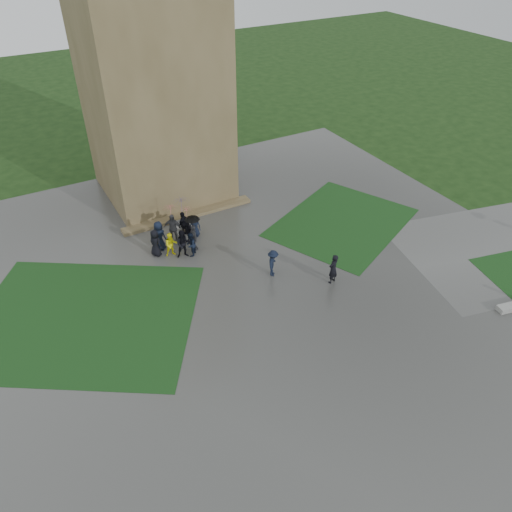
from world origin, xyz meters
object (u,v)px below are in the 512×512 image
tower (150,61)px  pedestrian_near (333,269)px  bench (186,225)px  pedestrian_mid (273,263)px

tower → pedestrian_near: (4.26, -14.70, -8.08)m
bench → pedestrian_mid: pedestrian_mid is taller
tower → pedestrian_near: 17.31m
bench → pedestrian_near: bearing=-53.7°
tower → pedestrian_near: size_ratio=9.96×
tower → pedestrian_mid: tower is taller
bench → pedestrian_near: (5.07, -8.71, 0.48)m
tower → bench: size_ratio=12.32×
bench → pedestrian_near: 10.09m
pedestrian_near → pedestrian_mid: bearing=-58.9°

